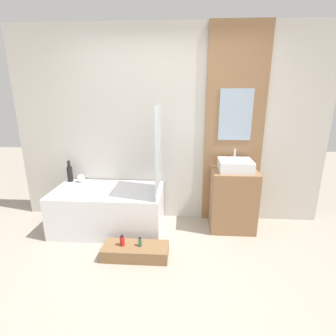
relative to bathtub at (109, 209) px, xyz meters
name	(u,v)px	position (x,y,z in m)	size (l,w,h in m)	color
ground_plane	(158,294)	(0.77, -1.15, -0.28)	(12.00, 12.00, 0.00)	#A39989
wall_tiled_back	(169,128)	(0.77, 0.43, 1.02)	(4.20, 0.06, 2.60)	beige
wall_wood_accent	(234,128)	(1.64, 0.38, 1.03)	(0.76, 0.04, 2.60)	#8E6642
bathtub	(109,209)	(0.00, 0.00, 0.00)	(1.40, 0.76, 0.55)	white
glass_shower_screen	(158,152)	(0.67, -0.07, 0.81)	(0.01, 0.58, 1.07)	silver
wooden_step_bench	(136,251)	(0.47, -0.61, -0.21)	(0.73, 0.29, 0.14)	olive
vanity_cabinet	(233,200)	(1.64, 0.13, 0.13)	(0.57, 0.47, 0.81)	#8E6642
sink	(235,165)	(1.64, 0.13, 0.60)	(0.42, 0.37, 0.26)	white
vase_tall_dark	(70,173)	(-0.61, 0.29, 0.40)	(0.07, 0.07, 0.30)	black
vase_round_light	(81,178)	(-0.46, 0.28, 0.33)	(0.11, 0.11, 0.11)	white
bottle_soap_primary	(122,241)	(0.32, -0.61, -0.08)	(0.05, 0.05, 0.13)	red
bottle_soap_secondary	(140,242)	(0.52, -0.61, -0.09)	(0.04, 0.04, 0.11)	#38704C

